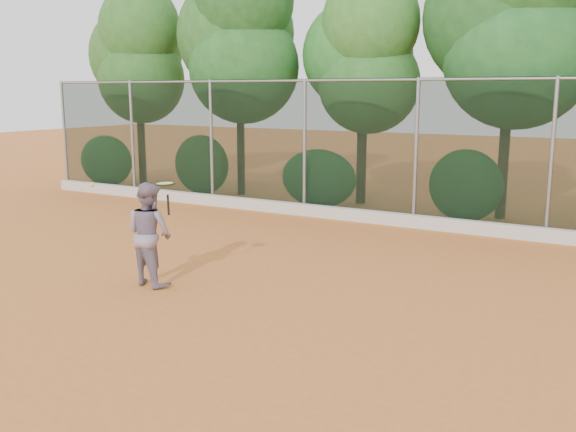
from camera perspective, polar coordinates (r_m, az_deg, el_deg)
The scene contains 7 objects.
ground at distance 9.63m, azimuth -3.03°, elevation -8.31°, with size 80.00×80.00×0.00m, color #CB6F30.
concrete_curb at distance 15.55m, azimuth 10.86°, elevation -0.42°, with size 24.00×0.20×0.30m, color beige.
tennis_player at distance 10.87m, azimuth -12.20°, elevation -1.57°, with size 0.84×0.65×1.73m, color gray.
chainlink_fence at distance 15.48m, azimuth 11.32°, elevation 5.90°, with size 24.09×0.09×3.50m.
foliage_backdrop at distance 17.51m, azimuth 12.09°, elevation 14.78°, with size 23.70×3.63×7.55m.
tennis_racket at distance 10.29m, azimuth -10.85°, elevation 2.64°, with size 0.39×0.39×0.54m.
tennis_ball_in_flight at distance 11.05m, azimuth -17.03°, elevation 2.67°, with size 0.07×0.07×0.07m.
Camera 1 is at (5.00, -7.59, 3.19)m, focal length 40.00 mm.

